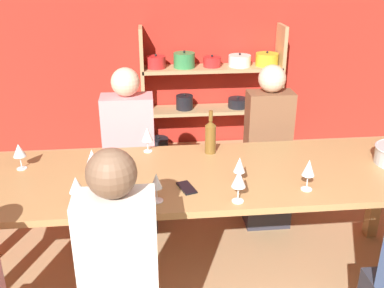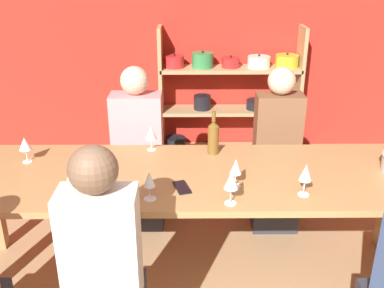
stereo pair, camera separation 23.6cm
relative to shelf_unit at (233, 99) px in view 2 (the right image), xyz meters
name	(u,v)px [view 2 (the right image)]	position (x,y,z in m)	size (l,w,h in m)	color
wall_back_red	(205,22)	(-0.29, 0.20, 0.76)	(8.80, 0.06, 2.70)	red
shelf_unit	(233,99)	(0.00, 0.00, 0.00)	(1.46, 0.30, 1.33)	tan
dining_table	(192,185)	(-0.45, -2.08, 0.10)	(2.96, 0.87, 0.78)	#AD7F4C
wine_bottle_green	(213,137)	(-0.31, -1.78, 0.30)	(0.07, 0.07, 0.29)	brown
wine_glass_red_b	(306,174)	(0.16, -2.34, 0.31)	(0.07, 0.07, 0.18)	white
wine_glass_red_c	(71,180)	(-1.09, -2.39, 0.31)	(0.08, 0.08, 0.17)	white
wine_glass_white_a	(231,181)	(-0.25, -2.43, 0.32)	(0.08, 0.08, 0.19)	white
wine_glass_red_d	(236,168)	(-0.20, -2.24, 0.30)	(0.07, 0.07, 0.17)	white
wine_glass_red_e	(25,145)	(-1.49, -1.91, 0.30)	(0.08, 0.08, 0.17)	white
wine_glass_red_f	(151,134)	(-0.72, -1.72, 0.30)	(0.08, 0.08, 0.17)	white
wine_glass_white_b	(93,153)	(-1.05, -2.00, 0.29)	(0.07, 0.07, 0.15)	white
wine_glass_white_d	(149,180)	(-0.68, -2.38, 0.30)	(0.07, 0.07, 0.17)	white
cell_phone	(182,187)	(-0.51, -2.26, 0.19)	(0.11, 0.16, 0.01)	black
person_far_a	(275,167)	(0.20, -1.38, -0.12)	(0.34, 0.43, 1.26)	#2D2D38
person_far_b	(139,165)	(-0.86, -1.31, -0.13)	(0.38, 0.48, 1.25)	#2D2D38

